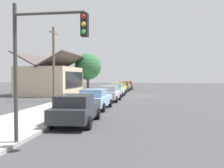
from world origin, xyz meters
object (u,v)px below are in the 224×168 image
object	(u,v)px
car_charcoal	(76,109)
car_silver	(110,93)
car_mustard	(120,88)
fire_hydrant_red	(98,95)
utility_pole_wooden	(54,63)
car_cherry	(128,85)
car_skyblue	(95,99)
car_olive	(125,86)
traffic_light_main	(43,51)
car_seafoam	(116,90)
shade_tree	(88,67)

from	to	relation	value
car_charcoal	car_silver	bearing A→B (deg)	-2.53
car_mustard	fire_hydrant_red	world-z (taller)	car_mustard
utility_pole_wooden	car_cherry	bearing A→B (deg)	-12.71
car_skyblue	car_olive	bearing A→B (deg)	1.42
car_cherry	traffic_light_main	bearing A→B (deg)	177.24
car_cherry	utility_pole_wooden	bearing A→B (deg)	164.27
car_silver	car_olive	size ratio (longest dim) A/B	0.90
car_olive	car_mustard	bearing A→B (deg)	-179.24
car_seafoam	shade_tree	size ratio (longest dim) A/B	0.72
car_seafoam	car_olive	distance (m)	11.71
car_charcoal	car_skyblue	size ratio (longest dim) A/B	1.01
car_olive	car_cherry	size ratio (longest dim) A/B	1.01
traffic_light_main	car_olive	bearing A→B (deg)	0.35
car_charcoal	car_skyblue	bearing A→B (deg)	-0.46
car_olive	utility_pole_wooden	xyz separation A→B (m)	(-18.70, 5.45, 3.11)
car_seafoam	car_olive	world-z (taller)	same
car_skyblue	traffic_light_main	xyz separation A→B (m)	(-10.02, -0.30, 2.68)
car_skyblue	car_cherry	bearing A→B (deg)	1.40
car_charcoal	car_silver	size ratio (longest dim) A/B	1.06
car_silver	utility_pole_wooden	bearing A→B (deg)	101.07
car_cherry	fire_hydrant_red	xyz separation A→B (m)	(-21.50, 1.48, -0.32)
car_skyblue	car_olive	xyz separation A→B (m)	(23.77, -0.09, -0.00)
car_silver	traffic_light_main	distance (m)	16.29
car_olive	shade_tree	world-z (taller)	shade_tree
utility_pole_wooden	car_charcoal	bearing A→B (deg)	-152.61
car_mustard	shade_tree	xyz separation A→B (m)	(2.49, 5.51, 3.28)
car_skyblue	car_mustard	bearing A→B (deg)	1.77
traffic_light_main	car_cherry	bearing A→B (deg)	0.25
car_charcoal	car_skyblue	world-z (taller)	same
utility_pole_wooden	car_olive	bearing A→B (deg)	-16.26
car_silver	traffic_light_main	size ratio (longest dim) A/B	0.83
car_mustard	utility_pole_wooden	world-z (taller)	utility_pole_wooden
car_cherry	shade_tree	world-z (taller)	shade_tree
car_skyblue	car_cherry	distance (m)	29.38
car_silver	shade_tree	distance (m)	15.42
car_mustard	fire_hydrant_red	size ratio (longest dim) A/B	6.66
car_skyblue	car_cherry	size ratio (longest dim) A/B	0.96
fire_hydrant_red	car_seafoam	bearing A→B (deg)	-19.22
traffic_light_main	fire_hydrant_red	world-z (taller)	traffic_light_main
car_skyblue	utility_pole_wooden	world-z (taller)	utility_pole_wooden
car_mustard	car_charcoal	bearing A→B (deg)	179.93
car_charcoal	car_mustard	distance (m)	23.20
traffic_light_main	shade_tree	bearing A→B (deg)	11.03
car_skyblue	car_mustard	size ratio (longest dim) A/B	0.97
car_seafoam	shade_tree	bearing A→B (deg)	36.25
car_olive	fire_hydrant_red	size ratio (longest dim) A/B	6.80
car_cherry	utility_pole_wooden	xyz separation A→B (m)	(-24.32, 5.48, 3.11)
shade_tree	utility_pole_wooden	world-z (taller)	utility_pole_wooden
car_charcoal	car_seafoam	size ratio (longest dim) A/B	1.03
car_charcoal	car_olive	bearing A→B (deg)	-2.44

